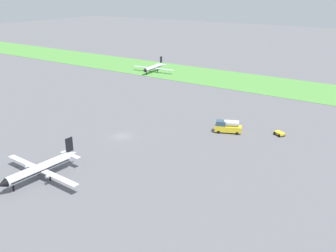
{
  "coord_description": "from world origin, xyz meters",
  "views": [
    {
      "loc": [
        56.52,
        -63.17,
        33.84
      ],
      "look_at": [
        9.77,
        5.57,
        3.0
      ],
      "focal_mm": 40.04,
      "sensor_mm": 36.0,
      "label": 1
    }
  ],
  "objects_px": {
    "airplane_foreground_turboprop": "(41,168)",
    "fuel_truck_near_gate": "(228,126)",
    "baggage_cart_midfield": "(279,133)",
    "airplane_taxiing_turboprop": "(153,67)"
  },
  "relations": [
    {
      "from": "fuel_truck_near_gate",
      "to": "airplane_taxiing_turboprop",
      "type": "bearing_deg",
      "value": -62.08
    },
    {
      "from": "airplane_foreground_turboprop",
      "to": "baggage_cart_midfield",
      "type": "xyz_separation_m",
      "value": [
        29.76,
        46.75,
        -1.63
      ]
    },
    {
      "from": "airplane_foreground_turboprop",
      "to": "fuel_truck_near_gate",
      "type": "distance_m",
      "value": 45.42
    },
    {
      "from": "fuel_truck_near_gate",
      "to": "baggage_cart_midfield",
      "type": "xyz_separation_m",
      "value": [
        11.35,
        5.23,
        -1.01
      ]
    },
    {
      "from": "baggage_cart_midfield",
      "to": "airplane_taxiing_turboprop",
      "type": "bearing_deg",
      "value": -179.52
    },
    {
      "from": "fuel_truck_near_gate",
      "to": "baggage_cart_midfield",
      "type": "distance_m",
      "value": 12.54
    },
    {
      "from": "baggage_cart_midfield",
      "to": "airplane_foreground_turboprop",
      "type": "bearing_deg",
      "value": -90.95
    },
    {
      "from": "fuel_truck_near_gate",
      "to": "baggage_cart_midfield",
      "type": "bearing_deg",
      "value": -178.18
    },
    {
      "from": "airplane_foreground_turboprop",
      "to": "airplane_taxiing_turboprop",
      "type": "bearing_deg",
      "value": -153.56
    },
    {
      "from": "airplane_foreground_turboprop",
      "to": "fuel_truck_near_gate",
      "type": "relative_size",
      "value": 2.91
    }
  ]
}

